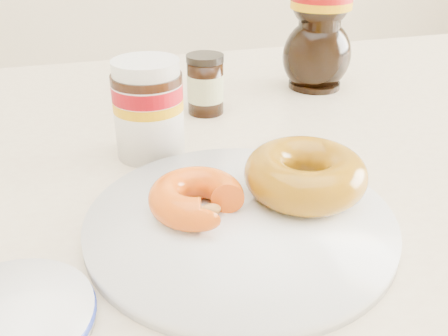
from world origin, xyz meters
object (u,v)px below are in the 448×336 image
object	(u,v)px
donut_whole	(305,174)
dark_jar	(205,85)
blue_rim_saucer	(6,319)
nutella_jar	(148,105)
donut_bitten	(196,197)
syrup_bottle	(320,19)
plate	(240,221)
dining_table	(269,214)

from	to	relation	value
donut_whole	dark_jar	size ratio (longest dim) A/B	1.42
donut_whole	blue_rim_saucer	world-z (taller)	donut_whole
nutella_jar	blue_rim_saucer	world-z (taller)	nutella_jar
donut_bitten	dark_jar	xyz separation A→B (m)	(0.08, 0.26, 0.01)
dark_jar	blue_rim_saucer	distance (m)	0.42
nutella_jar	dark_jar	bearing A→B (deg)	49.19
nutella_jar	syrup_bottle	bearing A→B (deg)	29.92
plate	syrup_bottle	world-z (taller)	syrup_bottle
blue_rim_saucer	dining_table	bearing A→B (deg)	36.25
nutella_jar	blue_rim_saucer	bearing A→B (deg)	-119.90
donut_whole	donut_bitten	bearing A→B (deg)	-178.10
donut_whole	blue_rim_saucer	distance (m)	0.27
nutella_jar	plate	bearing A→B (deg)	-73.41
syrup_bottle	donut_whole	bearing A→B (deg)	-117.22
dark_jar	blue_rim_saucer	size ratio (longest dim) A/B	0.67
syrup_bottle	plate	bearing A→B (deg)	-124.70
syrup_bottle	blue_rim_saucer	bearing A→B (deg)	-136.30
syrup_bottle	blue_rim_saucer	world-z (taller)	syrup_bottle
plate	syrup_bottle	xyz separation A→B (m)	(0.23, 0.33, 0.10)
plate	syrup_bottle	distance (m)	0.42
plate	blue_rim_saucer	size ratio (longest dim) A/B	2.25
plate	nutella_jar	xyz separation A→B (m)	(-0.05, 0.17, 0.05)
plate	nutella_jar	bearing A→B (deg)	106.59
dark_jar	donut_whole	bearing A→B (deg)	-83.70
dining_table	dark_jar	bearing A→B (deg)	105.40
nutella_jar	dining_table	bearing A→B (deg)	-16.91
dining_table	dark_jar	world-z (taller)	dark_jar
donut_whole	nutella_jar	size ratio (longest dim) A/B	1.04
donut_bitten	blue_rim_saucer	world-z (taller)	donut_bitten
dining_table	dark_jar	size ratio (longest dim) A/B	17.45
syrup_bottle	dark_jar	bearing A→B (deg)	-163.68
donut_whole	nutella_jar	world-z (taller)	nutella_jar
nutella_jar	syrup_bottle	xyz separation A→B (m)	(0.28, 0.16, 0.04)
syrup_bottle	nutella_jar	bearing A→B (deg)	-150.08
donut_whole	blue_rim_saucer	xyz separation A→B (m)	(-0.26, -0.09, -0.03)
nutella_jar	dark_jar	size ratio (longest dim) A/B	1.37
dining_table	blue_rim_saucer	bearing A→B (deg)	-143.75
donut_bitten	nutella_jar	world-z (taller)	nutella_jar
plate	dining_table	bearing A→B (deg)	58.06
plate	donut_whole	distance (m)	0.08
plate	nutella_jar	world-z (taller)	nutella_jar
dining_table	syrup_bottle	world-z (taller)	syrup_bottle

